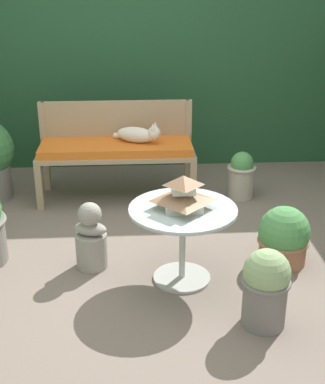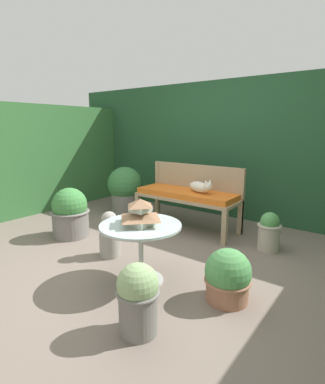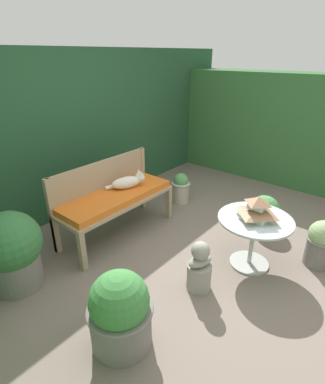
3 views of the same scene
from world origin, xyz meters
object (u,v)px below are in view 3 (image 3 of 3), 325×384
at_px(garden_bench, 117,199).
at_px(potted_plant_patio_mid, 120,312).
at_px(cat, 128,182).
at_px(potted_plant_bench_right, 181,188).
at_px(potted_plant_table_far, 264,214).
at_px(pagoda_birdhouse, 257,209).
at_px(garden_bust, 199,269).
at_px(potted_plant_hedge_corner, 321,243).
at_px(patio_table, 254,228).
at_px(potted_plant_bench_left, 12,250).

relative_size(garden_bench, potted_plant_patio_mid, 2.27).
bearing_deg(potted_plant_patio_mid, garden_bench, 48.43).
height_order(garden_bench, cat, cat).
bearing_deg(potted_plant_bench_right, potted_plant_table_far, -86.92).
relative_size(garden_bench, potted_plant_bench_right, 3.20).
xyz_separation_m(pagoda_birdhouse, garden_bust, (-0.64, 0.21, -0.42)).
bearing_deg(potted_plant_hedge_corner, potted_plant_bench_right, 82.80).
height_order(cat, patio_table, cat).
relative_size(pagoda_birdhouse, garden_bust, 0.65).
bearing_deg(garden_bench, pagoda_birdhouse, -72.44).
distance_m(potted_plant_bench_right, potted_plant_hedge_corner, 1.98).
xyz_separation_m(potted_plant_patio_mid, potted_plant_hedge_corner, (1.95, -0.88, -0.04)).
height_order(pagoda_birdhouse, potted_plant_table_far, pagoda_birdhouse).
height_order(pagoda_birdhouse, potted_plant_hedge_corner, pagoda_birdhouse).
bearing_deg(potted_plant_bench_right, pagoda_birdhouse, -116.09).
relative_size(pagoda_birdhouse, potted_plant_bench_right, 0.73).
relative_size(garden_bust, potted_plant_bench_right, 1.12).
bearing_deg(cat, pagoda_birdhouse, -58.12).
relative_size(pagoda_birdhouse, potted_plant_bench_left, 0.43).
xyz_separation_m(potted_plant_table_far, potted_plant_hedge_corner, (-0.31, -0.73, 0.06)).
bearing_deg(garden_bust, potted_plant_hedge_corner, -15.87).
height_order(garden_bench, potted_plant_patio_mid, potted_plant_patio_mid).
distance_m(cat, potted_plant_bench_right, 1.04).
height_order(cat, pagoda_birdhouse, pagoda_birdhouse).
relative_size(garden_bench, potted_plant_table_far, 3.28).
height_order(patio_table, potted_plant_hedge_corner, patio_table).
bearing_deg(patio_table, pagoda_birdhouse, 45.00).
relative_size(patio_table, potted_plant_bench_left, 0.96).
xyz_separation_m(potted_plant_patio_mid, potted_plant_bench_right, (2.20, 1.09, -0.08)).
relative_size(cat, potted_plant_hedge_corner, 0.87).
distance_m(cat, potted_plant_hedge_corner, 2.19).
xyz_separation_m(cat, potted_plant_patio_mid, (-1.24, -1.17, -0.31)).
bearing_deg(garden_bench, garden_bust, -97.38).
distance_m(patio_table, garden_bust, 0.70).
xyz_separation_m(cat, pagoda_birdhouse, (0.26, -1.50, 0.03)).
relative_size(pagoda_birdhouse, potted_plant_hedge_corner, 0.65).
xyz_separation_m(potted_plant_bench_right, potted_plant_hedge_corner, (-0.25, -1.96, 0.04)).
xyz_separation_m(potted_plant_table_far, potted_plant_bench_right, (-0.07, 1.23, 0.02)).
bearing_deg(potted_plant_hedge_corner, potted_plant_table_far, 66.74).
xyz_separation_m(potted_plant_patio_mid, potted_plant_table_far, (2.26, -0.14, -0.10)).
distance_m(garden_bench, garden_bust, 1.31).
distance_m(pagoda_birdhouse, potted_plant_hedge_corner, 0.80).
distance_m(garden_bench, patio_table, 1.57).
relative_size(cat, pagoda_birdhouse, 1.32).
distance_m(pagoda_birdhouse, garden_bust, 0.79).
distance_m(garden_bust, potted_plant_patio_mid, 0.88).
bearing_deg(patio_table, garden_bust, 161.64).
xyz_separation_m(patio_table, potted_plant_table_far, (0.76, 0.19, -0.23)).
xyz_separation_m(garden_bench, potted_plant_table_far, (1.23, -1.30, -0.26)).
distance_m(garden_bench, potted_plant_table_far, 1.81).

